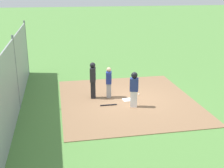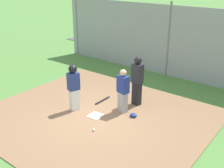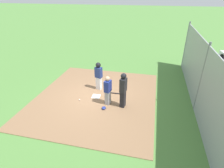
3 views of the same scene
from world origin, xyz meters
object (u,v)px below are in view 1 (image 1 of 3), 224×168
umpire (93,79)px  catcher_mask (109,93)px  baseball (139,94)px  catcher (109,82)px  baseball_bat (109,105)px  runner (134,87)px  home_plate (127,100)px

umpire → catcher_mask: (-0.44, 0.86, -0.90)m
umpire → baseball: bearing=11.0°
catcher_mask → catcher: bearing=-9.3°
catcher → baseball_bat: (1.08, -0.21, -0.77)m
runner → catcher_mask: size_ratio=6.89×
runner → catcher_mask: runner is taller
umpire → baseball: 2.51m
catcher_mask → baseball: size_ratio=3.24×
catcher → baseball_bat: 1.34m
baseball_bat → baseball: bearing=32.3°
baseball → catcher: bearing=-88.8°
catcher → home_plate: bearing=-20.7°
runner → umpire: bearing=67.4°
runner → catcher_mask: 2.27m
catcher → baseball: bearing=14.1°
home_plate → catcher_mask: catcher_mask is taller
home_plate → runner: bearing=5.9°
runner → catcher_mask: bearing=41.8°
baseball_bat → baseball: size_ratio=10.61×
home_plate → baseball: bearing=127.7°
home_plate → runner: (0.87, 0.09, 0.93)m
runner → baseball_bat: bearing=91.8°
baseball → baseball_bat: bearing=-57.9°
umpire → catcher: bearing=7.3°
catcher → baseball_bat: bearing=-88.2°
runner → baseball_bat: runner is taller
umpire → baseball_bat: 1.57m
umpire → catcher_mask: umpire is taller
catcher → baseball: size_ratio=20.85×
catcher → runner: bearing=-44.5°
catcher → catcher_mask: (-0.50, 0.08, -0.74)m
catcher → runner: runner is taller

